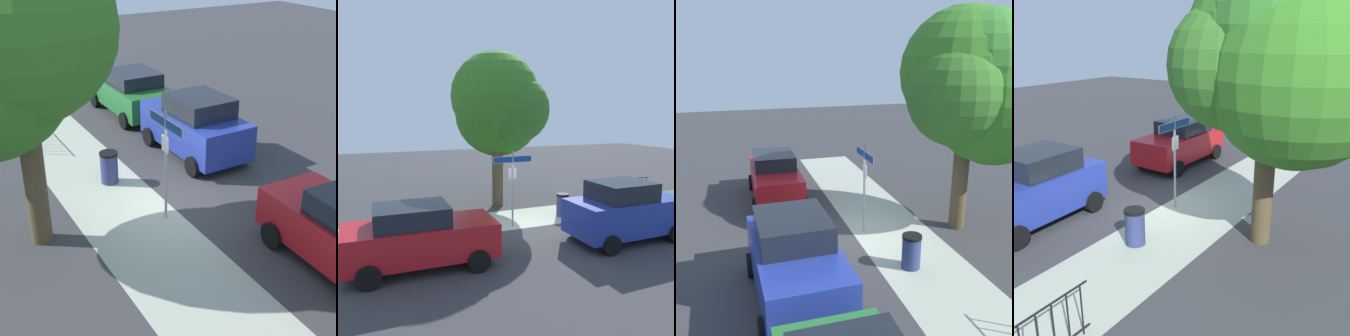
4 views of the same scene
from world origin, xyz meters
TOP-DOWN VIEW (x-y plane):
  - ground_plane at (0.00, 0.00)m, footprint 60.00×60.00m
  - sidewalk_strip at (2.00, 1.30)m, footprint 24.00×2.60m
  - street_sign at (-0.51, 0.40)m, footprint 1.58×0.07m
  - shade_tree at (0.29, 3.76)m, footprint 4.56×5.10m
  - car_blue at (2.53, -2.41)m, footprint 4.10×2.19m
  - car_green at (7.20, -2.31)m, footprint 4.28×2.16m
  - iron_fence at (6.61, 2.30)m, footprint 3.14×0.04m
  - trash_bin at (2.04, 0.90)m, footprint 0.55×0.55m

SIDE VIEW (x-z plane):
  - ground_plane at x=0.00m, z-range 0.00..0.00m
  - sidewalk_strip at x=2.00m, z-range 0.00..0.00m
  - trash_bin at x=2.04m, z-range 0.00..0.98m
  - iron_fence at x=6.61m, z-range 0.02..1.09m
  - car_green at x=7.20m, z-range 0.01..1.83m
  - car_blue at x=2.53m, z-range -0.01..2.08m
  - street_sign at x=-0.51m, z-range 0.61..3.58m
  - shade_tree at x=0.29m, z-range 1.25..8.42m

